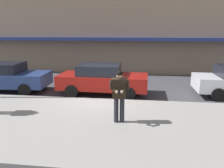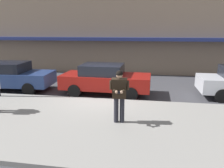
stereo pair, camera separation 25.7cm
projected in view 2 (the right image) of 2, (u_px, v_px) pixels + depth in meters
name	position (u px, v px, depth m)	size (l,w,h in m)	color
ground_plane	(100.00, 100.00, 10.39)	(80.00, 80.00, 0.00)	#3D3D42
sidewalk	(110.00, 124.00, 7.48)	(32.00, 5.30, 0.14)	gray
curb_paint_line	(120.00, 100.00, 10.28)	(28.00, 0.12, 0.01)	silver
parked_sedan_near	(10.00, 76.00, 11.90)	(4.60, 2.12, 1.54)	navy
parked_sedan_mid	(105.00, 79.00, 11.18)	(4.55, 2.03, 1.54)	maroon
man_texting_on_phone	(119.00, 91.00, 7.24)	(0.65, 0.61, 1.81)	#23232B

